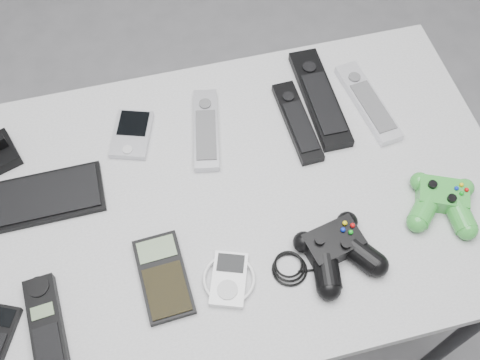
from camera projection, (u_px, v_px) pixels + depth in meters
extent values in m
plane|color=slate|center=(210.00, 284.00, 1.75)|extent=(3.50, 3.50, 0.00)
cube|color=gray|center=(238.00, 198.00, 1.11)|extent=(1.06, 0.68, 0.03)
cylinder|color=black|center=(466.00, 331.00, 1.33)|extent=(0.03, 0.03, 0.68)
cylinder|color=black|center=(37.00, 206.00, 1.50)|extent=(0.03, 0.03, 0.68)
cylinder|color=black|center=(376.00, 134.00, 1.62)|extent=(0.03, 0.03, 0.68)
cube|color=black|center=(35.00, 199.00, 1.08)|extent=(0.26, 0.11, 0.02)
cube|color=#B2B2B9|center=(132.00, 134.00, 1.16)|extent=(0.11, 0.13, 0.02)
cube|color=#B2B2B9|center=(206.00, 129.00, 1.16)|extent=(0.09, 0.20, 0.02)
cube|color=black|center=(297.00, 121.00, 1.17)|extent=(0.05, 0.21, 0.02)
cube|color=black|center=(320.00, 97.00, 1.20)|extent=(0.06, 0.26, 0.03)
cube|color=silver|center=(368.00, 102.00, 1.20)|extent=(0.08, 0.22, 0.02)
cube|color=black|center=(46.00, 324.00, 0.95)|extent=(0.07, 0.17, 0.03)
cube|color=black|center=(163.00, 276.00, 1.00)|extent=(0.09, 0.17, 0.02)
cube|color=white|center=(229.00, 279.00, 1.00)|extent=(0.12, 0.13, 0.02)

